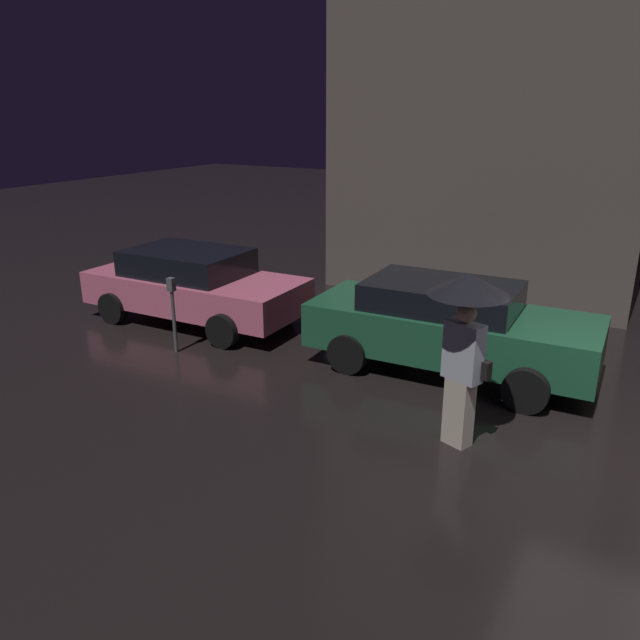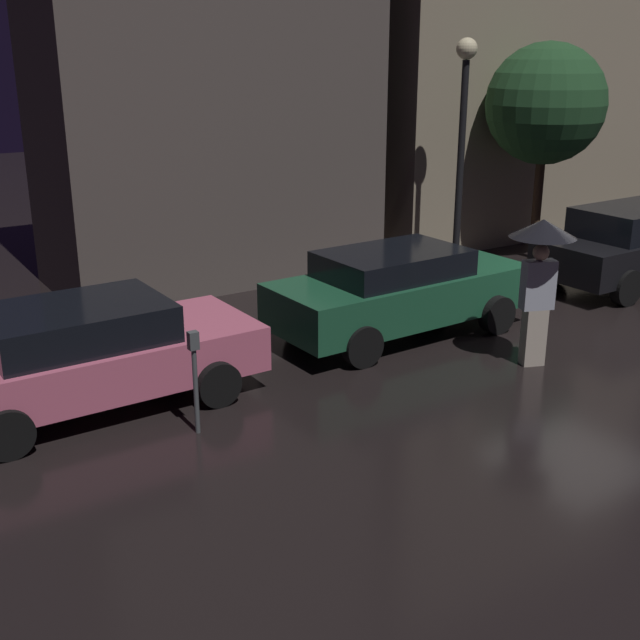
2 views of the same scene
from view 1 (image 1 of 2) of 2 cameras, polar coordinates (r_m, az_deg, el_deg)
ground_plane at (r=8.38m, az=26.78°, el=-11.46°), size 60.00×60.00×0.00m
building_facade_left at (r=14.40m, az=16.13°, el=23.27°), size 6.44×3.00×10.43m
parked_car_pink at (r=12.21m, az=-11.47°, el=3.22°), size 4.28×1.99×1.39m
parked_car_green at (r=9.83m, az=11.69°, el=-0.46°), size 4.41×1.90×1.42m
pedestrian_with_umbrella at (r=7.40m, az=13.22°, el=-0.04°), size 0.94×0.94×2.18m
parking_meter at (r=10.63m, az=-13.31°, el=1.16°), size 0.12×0.10×1.30m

